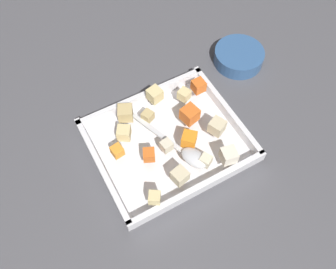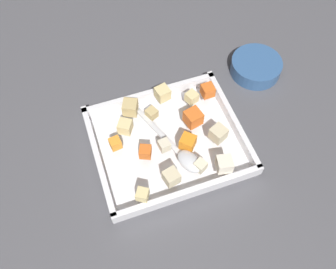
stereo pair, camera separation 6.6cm
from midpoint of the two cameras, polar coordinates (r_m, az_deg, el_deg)
ground_plane at (r=0.82m, az=1.14°, el=-2.16°), size 4.00×4.00×0.00m
baking_dish at (r=0.81m, az=2.35°, el=-1.66°), size 0.33×0.27×0.04m
carrot_chunk_back_center at (r=0.79m, az=6.41°, el=2.50°), size 0.04×0.04×0.03m
carrot_chunk_far_left at (r=0.75m, az=-1.08°, el=-2.94°), size 0.03×0.03×0.02m
carrot_chunk_near_left at (r=0.76m, az=-5.88°, el=-1.58°), size 0.03×0.03×0.02m
carrot_chunk_far_right at (r=0.84m, az=8.57°, el=6.76°), size 0.03×0.03×0.03m
carrot_chunk_mid_left at (r=0.76m, az=5.65°, el=-1.40°), size 0.04×0.04×0.03m
potato_chunk_under_handle at (r=0.80m, az=-3.66°, el=4.14°), size 0.04×0.04×0.03m
potato_chunk_corner_nw at (r=0.83m, az=1.44°, el=6.39°), size 0.04×0.04×0.03m
potato_chunk_corner_se at (r=0.83m, az=6.08°, el=5.74°), size 0.03×0.03×0.02m
potato_chunk_rim_edge at (r=0.71m, az=-1.37°, el=-9.68°), size 0.03×0.03×0.02m
potato_chunk_corner_sw at (r=0.74m, az=7.72°, el=-5.09°), size 0.03×0.03×0.02m
potato_chunk_front_center at (r=0.72m, az=3.19°, el=-6.93°), size 0.03×0.03×0.03m
potato_chunk_near_spoon at (r=0.80m, az=0.08°, el=3.30°), size 0.03×0.03×0.02m
potato_chunk_corner_ne at (r=0.78m, az=-4.40°, el=1.08°), size 0.04×0.04×0.03m
potato_chunk_mid_right at (r=0.78m, az=10.39°, el=-0.02°), size 0.04×0.04×0.03m
parsnip_chunk_near_right at (r=0.75m, az=11.45°, el=-4.81°), size 0.04×0.04×0.03m
parsnip_chunk_heap_top at (r=0.76m, az=1.85°, el=-1.91°), size 0.03×0.03×0.02m
serving_spoon at (r=0.75m, az=5.25°, el=-3.75°), size 0.09×0.20×0.02m
small_prep_bowl at (r=0.97m, az=15.69°, el=10.18°), size 0.13×0.13×0.04m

